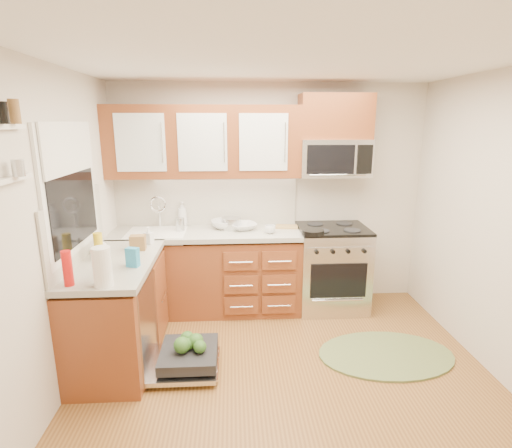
{
  "coord_description": "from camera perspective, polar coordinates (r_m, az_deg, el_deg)",
  "views": [
    {
      "loc": [
        -0.43,
        -2.77,
        2.07
      ],
      "look_at": [
        -0.21,
        0.85,
        1.15
      ],
      "focal_mm": 28.0,
      "sensor_mm": 36.0,
      "label": 1
    }
  ],
  "objects": [
    {
      "name": "floor",
      "position": [
        3.49,
        4.63,
        -22.21
      ],
      "size": [
        3.5,
        3.5,
        0.0
      ],
      "primitive_type": "plane",
      "color": "brown",
      "rests_on": "ground"
    },
    {
      "name": "ceiling",
      "position": [
        2.84,
        5.73,
        22.88
      ],
      "size": [
        3.5,
        3.5,
        0.0
      ],
      "primitive_type": "plane",
      "rotation": [
        3.14,
        0.0,
        0.0
      ],
      "color": "white",
      "rests_on": "ground"
    },
    {
      "name": "wall_back",
      "position": [
        4.62,
        1.94,
        4.02
      ],
      "size": [
        3.5,
        0.04,
        2.5
      ],
      "primitive_type": "cube",
      "color": "beige",
      "rests_on": "ground"
    },
    {
      "name": "wall_front",
      "position": [
        1.38,
        16.71,
        -22.95
      ],
      "size": [
        3.5,
        0.04,
        2.5
      ],
      "primitive_type": "cube",
      "color": "beige",
      "rests_on": "ground"
    },
    {
      "name": "wall_left",
      "position": [
        3.18,
        -27.87,
        -2.4
      ],
      "size": [
        0.04,
        3.5,
        2.5
      ],
      "primitive_type": "cube",
      "color": "beige",
      "rests_on": "ground"
    },
    {
      "name": "base_cabinet_back",
      "position": [
        4.54,
        -7.0,
        -7.09
      ],
      "size": [
        2.05,
        0.6,
        0.85
      ],
      "primitive_type": "cube",
      "color": "brown",
      "rests_on": "ground"
    },
    {
      "name": "base_cabinet_left",
      "position": [
        3.83,
        -18.99,
        -12.06
      ],
      "size": [
        0.6,
        1.25,
        0.85
      ],
      "primitive_type": "cube",
      "color": "brown",
      "rests_on": "ground"
    },
    {
      "name": "countertop_back",
      "position": [
        4.38,
        -7.19,
        -1.34
      ],
      "size": [
        2.07,
        0.64,
        0.05
      ],
      "primitive_type": "cube",
      "color": "#A09C92",
      "rests_on": "base_cabinet_back"
    },
    {
      "name": "countertop_left",
      "position": [
        3.64,
        -19.44,
        -5.33
      ],
      "size": [
        0.64,
        1.27,
        0.05
      ],
      "primitive_type": "cube",
      "color": "#A09C92",
      "rests_on": "base_cabinet_left"
    },
    {
      "name": "backsplash_back",
      "position": [
        4.6,
        -7.09,
        3.37
      ],
      "size": [
        2.05,
        0.02,
        0.57
      ],
      "primitive_type": "cube",
      "color": "#B8B2A5",
      "rests_on": "ground"
    },
    {
      "name": "backsplash_left",
      "position": [
        3.65,
        -24.29,
        -0.67
      ],
      "size": [
        0.02,
        1.25,
        0.57
      ],
      "primitive_type": "cube",
      "color": "#B8B2A5",
      "rests_on": "ground"
    },
    {
      "name": "upper_cabinets",
      "position": [
        4.36,
        -7.49,
        11.57
      ],
      "size": [
        2.05,
        0.35,
        0.75
      ],
      "primitive_type": null,
      "color": "brown",
      "rests_on": "ground"
    },
    {
      "name": "cabinet_over_mw",
      "position": [
        4.49,
        11.24,
        14.82
      ],
      "size": [
        0.76,
        0.35,
        0.47
      ],
      "primitive_type": "cube",
      "color": "brown",
      "rests_on": "ground"
    },
    {
      "name": "range",
      "position": [
        4.63,
        10.69,
        -6.15
      ],
      "size": [
        0.76,
        0.64,
        0.95
      ],
      "primitive_type": null,
      "color": "silver",
      "rests_on": "ground"
    },
    {
      "name": "microwave",
      "position": [
        4.48,
        11.05,
        9.25
      ],
      "size": [
        0.76,
        0.38,
        0.4
      ],
      "primitive_type": null,
      "color": "silver",
      "rests_on": "ground"
    },
    {
      "name": "sink",
      "position": [
        4.46,
        -13.92,
        -2.73
      ],
      "size": [
        0.62,
        0.5,
        0.26
      ],
      "primitive_type": null,
      "color": "white",
      "rests_on": "ground"
    },
    {
      "name": "dishwasher",
      "position": [
        3.68,
        -10.16,
        -18.4
      ],
      "size": [
        0.7,
        0.6,
        0.2
      ],
      "primitive_type": null,
      "color": "silver",
      "rests_on": "ground"
    },
    {
      "name": "window",
      "position": [
        3.56,
        -24.99,
        4.52
      ],
      "size": [
        0.03,
        1.05,
        1.05
      ],
      "primitive_type": null,
      "color": "white",
      "rests_on": "ground"
    },
    {
      "name": "window_blind",
      "position": [
        3.52,
        -25.17,
        9.82
      ],
      "size": [
        0.02,
        0.96,
        0.4
      ],
      "primitive_type": "cube",
      "color": "white",
      "rests_on": "ground"
    },
    {
      "name": "shelf_upper",
      "position": [
        2.75,
        -32.24,
        11.68
      ],
      "size": [
        0.04,
        0.4,
        0.03
      ],
      "primitive_type": "cube",
      "color": "white",
      "rests_on": "ground"
    },
    {
      "name": "shelf_lower",
      "position": [
        2.77,
        -31.41,
        5.51
      ],
      "size": [
        0.04,
        0.4,
        0.03
      ],
      "primitive_type": "cube",
      "color": "white",
      "rests_on": "ground"
    },
    {
      "name": "rug",
      "position": [
        4.02,
        18.06,
        -17.33
      ],
      "size": [
        1.45,
        1.21,
        0.02
      ],
      "primitive_type": null,
      "rotation": [
        0.0,
        0.0,
        0.39
      ],
      "color": "olive",
      "rests_on": "ground"
    },
    {
      "name": "skillet",
      "position": [
        4.19,
        8.1,
        -1.1
      ],
      "size": [
        0.28,
        0.28,
        0.04
      ],
      "primitive_type": "cylinder",
      "rotation": [
        0.0,
        0.0,
        -0.22
      ],
      "color": "black",
      "rests_on": "range"
    },
    {
      "name": "stock_pot",
      "position": [
        4.42,
        -3.56,
        0.09
      ],
      "size": [
        0.23,
        0.23,
        0.13
      ],
      "primitive_type": "cylinder",
      "rotation": [
        0.0,
        0.0,
        -0.04
      ],
      "color": "silver",
      "rests_on": "countertop_back"
    },
    {
      "name": "cutting_board",
      "position": [
        4.51,
        4.42,
        -0.38
      ],
      "size": [
        0.27,
        0.2,
        0.02
      ],
      "primitive_type": "cube",
      "rotation": [
        0.0,
        0.0,
        -0.17
      ],
      "color": "#A9864D",
      "rests_on": "countertop_back"
    },
    {
      "name": "canister",
      "position": [
        4.4,
        -10.79,
        -0.07
      ],
      "size": [
        0.12,
        0.12,
        0.15
      ],
      "primitive_type": "cylinder",
      "rotation": [
        0.0,
        0.0,
        0.35
      ],
      "color": "silver",
      "rests_on": "countertop_back"
    },
    {
      "name": "paper_towel_roll",
      "position": [
        3.08,
        -21.11,
        -5.72
      ],
      "size": [
        0.15,
        0.15,
        0.29
      ],
      "primitive_type": "cylinder",
      "rotation": [
        0.0,
        0.0,
        0.16
      ],
      "color": "white",
      "rests_on": "countertop_left"
    },
    {
      "name": "mustard_bottle",
      "position": [
        3.69,
        -21.58,
        -2.97
      ],
      "size": [
        0.09,
        0.09,
        0.23
      ],
      "primitive_type": "cylinder",
      "rotation": [
        0.0,
        0.0,
        -0.33
      ],
      "color": "yellow",
      "rests_on": "countertop_left"
    },
    {
      "name": "red_bottle",
      "position": [
        3.19,
        -25.33,
        -5.75
      ],
      "size": [
        0.09,
        0.09,
        0.26
      ],
      "primitive_type": "cylinder",
      "rotation": [
        0.0,
        0.0,
        0.32
      ],
      "color": "red",
      "rests_on": "countertop_left"
    },
    {
      "name": "wooden_box",
      "position": [
        3.85,
        -16.52,
        -2.58
      ],
      "size": [
        0.14,
        0.11,
        0.14
      ],
      "primitive_type": "cube",
      "rotation": [
        0.0,
        0.0,
        0.06
      ],
      "color": "brown",
      "rests_on": "countertop_left"
    },
    {
      "name": "blue_carton",
      "position": [
        3.42,
        -17.21,
        -4.57
      ],
      "size": [
        0.11,
        0.09,
        0.16
      ],
      "primitive_type": "cube",
      "rotation": [
        0.0,
        0.0,
        -0.3
      ],
      "color": "#2887BB",
      "rests_on": "countertop_left"
    },
    {
      "name": "bowl_a",
      "position": [
        4.41,
        -1.9,
        -0.32
      ],
      "size": [
        0.37,
        0.37,
        0.07
      ],
      "primitive_type": "imported",
      "rotation": [
        0.0,
        0.0,
        0.34
      ],
      "color": "#999999",
      "rests_on": "countertop_back"
    },
    {
      "name": "bowl_b",
      "position": [
        4.47,
        -4.49,
        -0.02
      ],
      "size": [
        0.37,
        0.37,
        0.09
      ],
      "primitive_type": "imported",
      "rotation": [
        0.0,
        0.0,
        0.31
      ],
      "color": "#999999",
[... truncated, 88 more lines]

